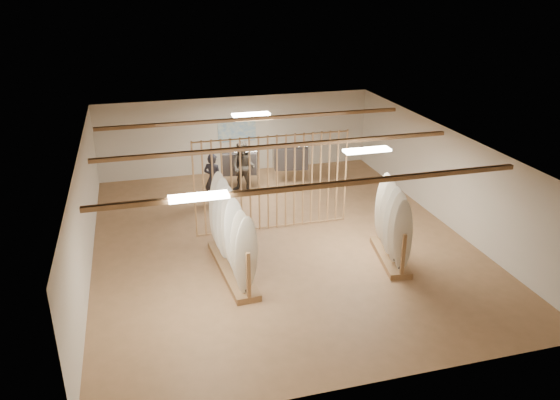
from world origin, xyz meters
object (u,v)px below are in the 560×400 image
object	(u,v)px
clothing_rack_a	(239,164)
clothing_rack_b	(291,159)
shopper_b	(243,164)
rack_right	(392,236)
shopper_a	(213,176)
rack_left	(232,246)

from	to	relation	value
clothing_rack_a	clothing_rack_b	distance (m)	1.85
clothing_rack_b	shopper_b	distance (m)	1.86
rack_right	shopper_b	size ratio (longest dim) A/B	1.09
clothing_rack_b	clothing_rack_a	bearing A→B (deg)	-169.85
clothing_rack_b	shopper_a	world-z (taller)	shopper_a
rack_left	shopper_b	distance (m)	5.41
rack_left	clothing_rack_a	world-z (taller)	rack_left
shopper_a	shopper_b	xyz separation A→B (m)	(1.15, 0.87, 0.01)
clothing_rack_b	shopper_a	size ratio (longest dim) A/B	0.68
rack_left	clothing_rack_a	distance (m)	5.80
rack_right	clothing_rack_a	size ratio (longest dim) A/B	1.63
clothing_rack_a	shopper_b	size ratio (longest dim) A/B	0.67
rack_left	shopper_a	distance (m)	4.37
rack_left	clothing_rack_a	bearing A→B (deg)	72.64
clothing_rack_b	rack_left	bearing A→B (deg)	-110.31
rack_right	clothing_rack_b	bearing A→B (deg)	108.49
clothing_rack_a	shopper_a	size ratio (longest dim) A/B	0.68
clothing_rack_b	shopper_b	world-z (taller)	shopper_b
rack_left	rack_right	bearing A→B (deg)	-10.20
clothing_rack_b	shopper_a	distance (m)	3.23
rack_left	rack_right	xyz separation A→B (m)	(4.06, -0.44, -0.04)
rack_left	rack_right	world-z (taller)	rack_left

